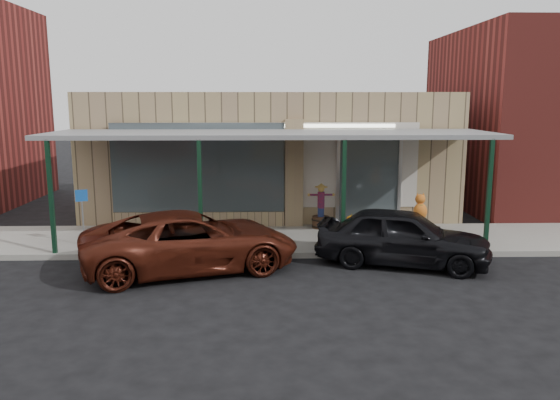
{
  "coord_description": "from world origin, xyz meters",
  "views": [
    {
      "loc": [
        -0.15,
        -11.33,
        3.95
      ],
      "look_at": [
        0.21,
        2.6,
        1.4
      ],
      "focal_mm": 35.0,
      "sensor_mm": 36.0,
      "label": 1
    }
  ],
  "objects_px": {
    "handicap_sign": "(82,210)",
    "parked_sedan": "(403,236)",
    "barrel_scarecrow": "(321,213)",
    "barrel_pumpkin": "(351,229)",
    "car_maroon": "(191,241)"
  },
  "relations": [
    {
      "from": "handicap_sign",
      "to": "parked_sedan",
      "type": "distance_m",
      "value": 8.3
    },
    {
      "from": "barrel_pumpkin",
      "to": "barrel_scarecrow",
      "type": "bearing_deg",
      "value": 122.44
    },
    {
      "from": "barrel_scarecrow",
      "to": "car_maroon",
      "type": "relative_size",
      "value": 0.27
    },
    {
      "from": "car_maroon",
      "to": "parked_sedan",
      "type": "bearing_deg",
      "value": -103.65
    },
    {
      "from": "handicap_sign",
      "to": "car_maroon",
      "type": "relative_size",
      "value": 0.3
    },
    {
      "from": "parked_sedan",
      "to": "car_maroon",
      "type": "height_order",
      "value": "parked_sedan"
    },
    {
      "from": "barrel_scarecrow",
      "to": "handicap_sign",
      "type": "distance_m",
      "value": 6.78
    },
    {
      "from": "handicap_sign",
      "to": "parked_sedan",
      "type": "height_order",
      "value": "handicap_sign"
    },
    {
      "from": "barrel_scarecrow",
      "to": "barrel_pumpkin",
      "type": "height_order",
      "value": "barrel_scarecrow"
    },
    {
      "from": "barrel_scarecrow",
      "to": "car_maroon",
      "type": "height_order",
      "value": "barrel_scarecrow"
    },
    {
      "from": "barrel_pumpkin",
      "to": "handicap_sign",
      "type": "relative_size",
      "value": 0.45
    },
    {
      "from": "barrel_scarecrow",
      "to": "parked_sedan",
      "type": "distance_m",
      "value": 3.71
    },
    {
      "from": "barrel_scarecrow",
      "to": "parked_sedan",
      "type": "relative_size",
      "value": 0.31
    },
    {
      "from": "barrel_pumpkin",
      "to": "car_maroon",
      "type": "bearing_deg",
      "value": -149.69
    },
    {
      "from": "handicap_sign",
      "to": "car_maroon",
      "type": "height_order",
      "value": "handicap_sign"
    }
  ]
}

